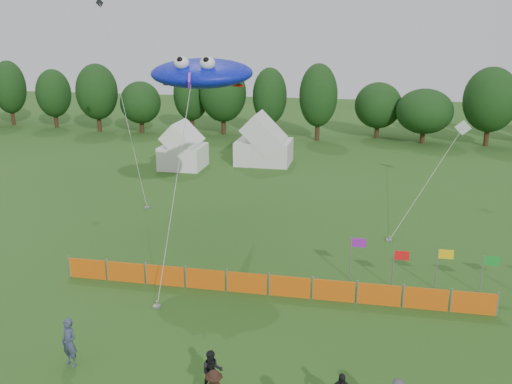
% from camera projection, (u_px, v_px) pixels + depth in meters
% --- Properties ---
extents(ground, '(160.00, 160.00, 0.00)m').
position_uv_depth(ground, '(222.00, 382.00, 19.90)').
color(ground, '#234C16').
rests_on(ground, ground).
extents(treeline, '(104.57, 8.78, 8.36)m').
position_uv_depth(treeline, '(343.00, 101.00, 60.64)').
color(treeline, '#382314').
rests_on(treeline, ground).
extents(tent_left, '(3.66, 3.66, 3.23)m').
position_uv_depth(tent_left, '(183.00, 149.00, 49.19)').
color(tent_left, white).
rests_on(tent_left, ground).
extents(tent_right, '(4.86, 3.89, 3.43)m').
position_uv_depth(tent_right, '(264.00, 144.00, 50.70)').
color(tent_right, silver).
rests_on(tent_right, ground).
extents(barrier_fence, '(19.90, 0.06, 1.00)m').
position_uv_depth(barrier_fence, '(268.00, 285.00, 26.19)').
color(barrier_fence, '#D5550B').
rests_on(barrier_fence, ground).
extents(flag_row, '(10.73, 0.59, 2.28)m').
position_uv_depth(flag_row, '(464.00, 263.00, 26.30)').
color(flag_row, gray).
rests_on(flag_row, ground).
extents(spectator_a, '(0.79, 0.66, 1.86)m').
position_uv_depth(spectator_a, '(69.00, 342.00, 20.65)').
color(spectator_a, '#333D55').
rests_on(spectator_a, ground).
extents(spectator_b, '(0.89, 0.80, 1.52)m').
position_uv_depth(spectator_b, '(212.00, 371.00, 19.21)').
color(spectator_b, black).
rests_on(spectator_b, ground).
extents(stingray_kite, '(5.52, 15.14, 10.54)m').
position_uv_depth(stingray_kite, '(204.00, 73.00, 30.11)').
color(stingray_kite, '#0F1DDF').
rests_on(stingray_kite, ground).
extents(small_kite_white, '(5.81, 11.17, 5.49)m').
position_uv_depth(small_kite_white, '(443.00, 158.00, 38.27)').
color(small_kite_white, white).
rests_on(small_kite_white, ground).
extents(small_kite_dark, '(6.38, 7.40, 13.92)m').
position_uv_depth(small_kite_dark, '(121.00, 95.00, 40.82)').
color(small_kite_dark, black).
rests_on(small_kite_dark, ground).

